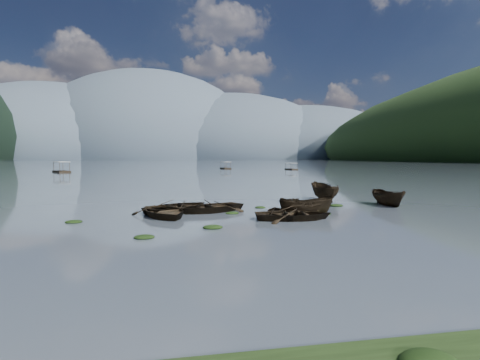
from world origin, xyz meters
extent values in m
plane|color=#4D5761|center=(0.00, 0.00, 0.00)|extent=(2400.00, 2400.00, 0.00)
ellipsoid|color=#475666|center=(-260.00, 900.00, 0.00)|extent=(520.00, 520.00, 280.00)
ellipsoid|color=#475666|center=(-60.00, 900.00, 0.00)|extent=(520.00, 520.00, 340.00)
ellipsoid|color=#475666|center=(140.00, 900.00, 0.00)|extent=(520.00, 520.00, 260.00)
ellipsoid|color=#475666|center=(320.00, 900.00, 0.00)|extent=(520.00, 520.00, 220.00)
imported|color=black|center=(-5.93, 6.82, 0.00)|extent=(4.89, 5.80, 1.03)
imported|color=black|center=(-4.98, 8.88, 0.00)|extent=(6.29, 6.05, 1.06)
imported|color=black|center=(3.47, 6.13, 0.00)|extent=(3.87, 1.66, 1.46)
imported|color=black|center=(1.65, 5.56, 0.00)|extent=(2.94, 4.11, 0.85)
imported|color=black|center=(1.95, 4.24, 0.00)|extent=(5.05, 3.86, 0.98)
imported|color=black|center=(11.52, 9.32, 0.00)|extent=(1.57, 4.00, 1.53)
imported|color=black|center=(-2.78, 8.54, 0.00)|extent=(6.05, 5.49, 1.03)
imported|color=black|center=(7.98, 13.81, 0.00)|extent=(1.97, 4.69, 1.78)
ellipsoid|color=black|center=(-6.74, 0.41, 0.00)|extent=(0.98, 0.80, 0.21)
ellipsoid|color=black|center=(-1.42, 7.24, 0.00)|extent=(0.92, 0.73, 0.20)
ellipsoid|color=black|center=(-3.27, 2.28, 0.00)|extent=(1.09, 0.87, 0.24)
ellipsoid|color=black|center=(1.16, 9.80, 0.00)|extent=(0.83, 0.70, 0.18)
ellipsoid|color=black|center=(4.60, 5.88, 0.00)|extent=(0.99, 0.78, 0.20)
ellipsoid|color=black|center=(-11.12, 5.51, 0.00)|extent=(0.99, 0.80, 0.21)
ellipsoid|color=black|center=(-4.69, 12.01, 0.00)|extent=(1.02, 0.85, 0.21)
ellipsoid|color=black|center=(7.27, 9.69, 0.00)|extent=(1.07, 0.86, 0.23)
camera|label=1|loc=(-5.41, -17.64, 3.81)|focal=28.00mm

